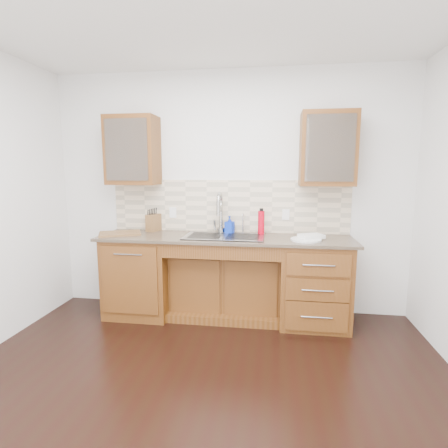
# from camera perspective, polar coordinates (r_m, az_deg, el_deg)

# --- Properties ---
(ground) EXTENTS (4.00, 3.50, 0.10)m
(ground) POSITION_cam_1_polar(r_m,az_deg,el_deg) (2.80, -4.58, -27.66)
(ground) COLOR black
(wall_back) EXTENTS (4.00, 0.10, 2.70)m
(wall_back) POSITION_cam_1_polar(r_m,az_deg,el_deg) (4.04, 0.81, 5.08)
(wall_back) COLOR white
(wall_back) RESTS_ON ground
(base_cabinet_left) EXTENTS (0.70, 0.62, 0.88)m
(base_cabinet_left) POSITION_cam_1_polar(r_m,az_deg,el_deg) (4.09, -13.35, -8.09)
(base_cabinet_left) COLOR #593014
(base_cabinet_left) RESTS_ON ground
(base_cabinet_center) EXTENTS (1.20, 0.44, 0.70)m
(base_cabinet_center) POSITION_cam_1_polar(r_m,az_deg,el_deg) (3.97, 0.27, -9.75)
(base_cabinet_center) COLOR #593014
(base_cabinet_center) RESTS_ON ground
(base_cabinet_right) EXTENTS (0.70, 0.62, 0.88)m
(base_cabinet_right) POSITION_cam_1_polar(r_m,az_deg,el_deg) (3.84, 14.44, -9.24)
(base_cabinet_right) COLOR #593014
(base_cabinet_right) RESTS_ON ground
(countertop) EXTENTS (2.70, 0.65, 0.03)m
(countertop) POSITION_cam_1_polar(r_m,az_deg,el_deg) (3.73, 0.05, -2.30)
(countertop) COLOR #84705B
(countertop) RESTS_ON base_cabinet_left
(backsplash) EXTENTS (2.70, 0.02, 0.59)m
(backsplash) POSITION_cam_1_polar(r_m,az_deg,el_deg) (3.99, 0.69, 2.95)
(backsplash) COLOR beige
(backsplash) RESTS_ON wall_back
(sink) EXTENTS (0.84, 0.46, 0.19)m
(sink) POSITION_cam_1_polar(r_m,az_deg,el_deg) (3.73, 0.02, -3.40)
(sink) COLOR #9E9EA5
(sink) RESTS_ON countertop
(faucet) EXTENTS (0.04, 0.04, 0.40)m
(faucet) POSITION_cam_1_polar(r_m,az_deg,el_deg) (3.91, -0.52, 1.43)
(faucet) COLOR #999993
(faucet) RESTS_ON countertop
(filter_tap) EXTENTS (0.02, 0.02, 0.24)m
(filter_tap) POSITION_cam_1_polar(r_m,az_deg,el_deg) (3.90, 3.14, 0.21)
(filter_tap) COLOR #999993
(filter_tap) RESTS_ON countertop
(upper_cabinet_left) EXTENTS (0.55, 0.34, 0.75)m
(upper_cabinet_left) POSITION_cam_1_polar(r_m,az_deg,el_deg) (4.09, -14.66, 11.51)
(upper_cabinet_left) COLOR #593014
(upper_cabinet_left) RESTS_ON wall_back
(upper_cabinet_right) EXTENTS (0.55, 0.34, 0.75)m
(upper_cabinet_right) POSITION_cam_1_polar(r_m,az_deg,el_deg) (3.82, 16.55, 11.64)
(upper_cabinet_right) COLOR #593014
(upper_cabinet_right) RESTS_ON wall_back
(outlet_left) EXTENTS (0.08, 0.01, 0.12)m
(outlet_left) POSITION_cam_1_polar(r_m,az_deg,el_deg) (4.12, -8.34, 1.85)
(outlet_left) COLOR white
(outlet_left) RESTS_ON backsplash
(outlet_right) EXTENTS (0.08, 0.01, 0.12)m
(outlet_right) POSITION_cam_1_polar(r_m,az_deg,el_deg) (3.95, 10.05, 1.52)
(outlet_right) COLOR white
(outlet_right) RESTS_ON backsplash
(soap_bottle) EXTENTS (0.11, 0.11, 0.20)m
(soap_bottle) POSITION_cam_1_polar(r_m,az_deg,el_deg) (3.90, 0.92, -0.12)
(soap_bottle) COLOR #0C2FBB
(soap_bottle) RESTS_ON countertop
(water_bottle) EXTENTS (0.08, 0.08, 0.26)m
(water_bottle) POSITION_cam_1_polar(r_m,az_deg,el_deg) (3.84, 6.08, 0.18)
(water_bottle) COLOR red
(water_bottle) RESTS_ON countertop
(plate) EXTENTS (0.40, 0.40, 0.02)m
(plate) POSITION_cam_1_polar(r_m,az_deg,el_deg) (3.62, 13.23, -2.49)
(plate) COLOR white
(plate) RESTS_ON countertop
(dish_towel) EXTENTS (0.28, 0.25, 0.04)m
(dish_towel) POSITION_cam_1_polar(r_m,az_deg,el_deg) (3.68, 14.06, -1.94)
(dish_towel) COLOR white
(dish_towel) RESTS_ON plate
(knife_block) EXTENTS (0.15, 0.20, 0.20)m
(knife_block) POSITION_cam_1_polar(r_m,az_deg,el_deg) (4.13, -11.43, 0.23)
(knife_block) COLOR brown
(knife_block) RESTS_ON countertop
(cutting_board) EXTENTS (0.53, 0.46, 0.02)m
(cutting_board) POSITION_cam_1_polar(r_m,az_deg,el_deg) (4.03, -16.61, -1.46)
(cutting_board) COLOR brown
(cutting_board) RESTS_ON countertop
(cup_left_a) EXTENTS (0.13, 0.13, 0.09)m
(cup_left_a) POSITION_cam_1_polar(r_m,az_deg,el_deg) (4.12, -15.81, 10.70)
(cup_left_a) COLOR white
(cup_left_a) RESTS_ON upper_cabinet_left
(cup_left_b) EXTENTS (0.12, 0.12, 0.08)m
(cup_left_b) POSITION_cam_1_polar(r_m,az_deg,el_deg) (4.06, -13.61, 10.74)
(cup_left_b) COLOR silver
(cup_left_b) RESTS_ON upper_cabinet_left
(cup_right_a) EXTENTS (0.13, 0.13, 0.09)m
(cup_right_a) POSITION_cam_1_polar(r_m,az_deg,el_deg) (3.80, 14.54, 10.90)
(cup_right_a) COLOR white
(cup_right_a) RESTS_ON upper_cabinet_right
(cup_right_b) EXTENTS (0.11, 0.11, 0.09)m
(cup_right_b) POSITION_cam_1_polar(r_m,az_deg,el_deg) (3.83, 17.87, 10.78)
(cup_right_b) COLOR white
(cup_right_b) RESTS_ON upper_cabinet_right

